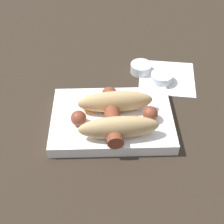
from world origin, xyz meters
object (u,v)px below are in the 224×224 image
object	(u,v)px
food_tray	(112,120)
sausage	(115,116)
bread_roll	(117,114)
condiment_cup_far	(141,68)
condiment_cup_near	(161,79)

from	to	relation	value
food_tray	sausage	xyz separation A→B (m)	(-0.00, 0.02, 0.03)
sausage	bread_roll	bearing A→B (deg)	139.52
food_tray	condiment_cup_far	world-z (taller)	food_tray
condiment_cup_near	sausage	bearing A→B (deg)	52.15
sausage	condiment_cup_near	distance (m)	0.20
bread_roll	condiment_cup_near	world-z (taller)	bread_roll
bread_roll	condiment_cup_far	size ratio (longest dim) A/B	3.05
food_tray	condiment_cup_far	distance (m)	0.20
bread_roll	condiment_cup_far	bearing A→B (deg)	-109.11
food_tray	condiment_cup_near	bearing A→B (deg)	-132.31
condiment_cup_near	condiment_cup_far	bearing A→B (deg)	-42.31
bread_roll	sausage	xyz separation A→B (m)	(0.00, -0.00, -0.01)
sausage	condiment_cup_near	world-z (taller)	sausage
food_tray	condiment_cup_far	xyz separation A→B (m)	(-0.08, -0.18, -0.00)
bread_roll	sausage	size ratio (longest dim) A/B	0.92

